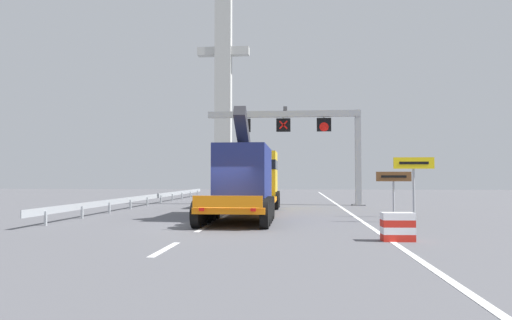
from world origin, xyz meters
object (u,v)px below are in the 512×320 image
tourist_info_sign_brown (394,182)px  crash_barrier_striped (398,227)px  overhead_lane_gantry (305,129)px  heavy_haul_truck_orange (250,178)px  bridge_pylon_distant (223,76)px  exit_sign_yellow (414,172)px

tourist_info_sign_brown → crash_barrier_striped: (-1.73, -8.78, -1.33)m
overhead_lane_gantry → crash_barrier_striped: 19.08m
heavy_haul_truck_orange → crash_barrier_striped: size_ratio=13.71×
tourist_info_sign_brown → bridge_pylon_distant: bearing=108.0°
exit_sign_yellow → bridge_pylon_distant: 62.05m
tourist_info_sign_brown → crash_barrier_striped: size_ratio=2.23×
exit_sign_yellow → tourist_info_sign_brown: size_ratio=1.26×
exit_sign_yellow → bridge_pylon_distant: size_ratio=0.08×
crash_barrier_striped → heavy_haul_truck_orange: bearing=119.0°
overhead_lane_gantry → bridge_pylon_distant: bearing=106.5°
overhead_lane_gantry → bridge_pylon_distant: (-13.19, 44.55, 14.14)m
overhead_lane_gantry → bridge_pylon_distant: size_ratio=0.29×
heavy_haul_truck_orange → bridge_pylon_distant: size_ratio=0.37×
overhead_lane_gantry → tourist_info_sign_brown: overhead_lane_gantry is taller
heavy_haul_truck_orange → bridge_pylon_distant: 56.19m
exit_sign_yellow → crash_barrier_striped: exit_sign_yellow is taller
overhead_lane_gantry → tourist_info_sign_brown: bearing=-65.5°
bridge_pylon_distant → exit_sign_yellow: bearing=-72.6°
overhead_lane_gantry → exit_sign_yellow: size_ratio=3.91×
overhead_lane_gantry → heavy_haul_truck_orange: (-3.18, -7.84, -3.51)m
heavy_haul_truck_orange → exit_sign_yellow: 8.95m
exit_sign_yellow → crash_barrier_striped: (-2.01, -5.92, -1.78)m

